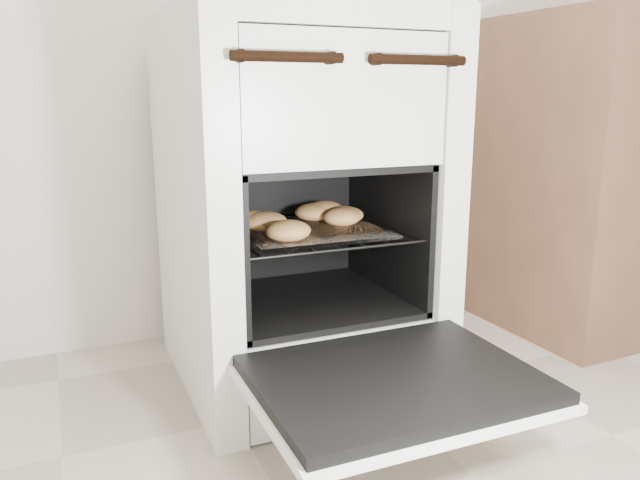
% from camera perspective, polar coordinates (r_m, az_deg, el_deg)
% --- Properties ---
extents(stove, '(0.54, 0.60, 0.82)m').
position_cam_1_polar(stove, '(1.41, -2.09, 2.88)').
color(stove, silver).
rests_on(stove, ground).
extents(oven_door, '(0.48, 0.38, 0.03)m').
position_cam_1_polar(oven_door, '(1.09, 6.84, -12.81)').
color(oven_door, black).
rests_on(oven_door, stove).
extents(oven_rack, '(0.39, 0.38, 0.01)m').
position_cam_1_polar(oven_rack, '(1.37, -1.18, 0.79)').
color(oven_rack, black).
rests_on(oven_rack, stove).
extents(foil_sheet, '(0.30, 0.27, 0.01)m').
position_cam_1_polar(foil_sheet, '(1.35, -0.90, 0.86)').
color(foil_sheet, white).
rests_on(foil_sheet, oven_rack).
extents(baked_rolls, '(0.33, 0.29, 0.04)m').
position_cam_1_polar(baked_rolls, '(1.37, -1.54, 2.05)').
color(baked_rolls, tan).
rests_on(baked_rolls, foil_sheet).
extents(counter, '(0.88, 0.60, 0.86)m').
position_cam_1_polar(counter, '(2.09, 26.16, 5.66)').
color(counter, brown).
rests_on(counter, ground).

